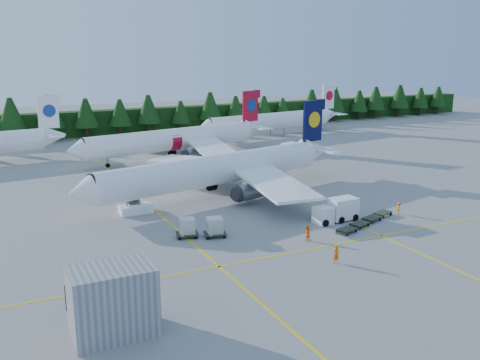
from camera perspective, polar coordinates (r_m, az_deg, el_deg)
name	(u,v)px	position (r m, az deg, el deg)	size (l,w,h in m)	color
ground	(307,228)	(63.50, 7.20, -5.09)	(320.00, 320.00, 0.00)	gray
taxi_stripe_a	(143,200)	(75.47, -10.27, -2.15)	(0.25, 120.00, 0.01)	yellow
taxi_stripe_b	(269,185)	(82.89, 3.12, -0.51)	(0.25, 120.00, 0.01)	yellow
taxi_stripe_cross	(338,244)	(58.89, 10.41, -6.74)	(80.00, 0.25, 0.01)	yellow
treeline_hedge	(128,121)	(137.30, -11.91, 6.17)	(220.00, 4.00, 6.00)	black
terminal_building	(113,301)	(40.86, -13.42, -12.45)	(6.00, 4.00, 5.20)	#94989D
airliner_navy	(210,171)	(75.28, -3.17, 0.95)	(42.31, 34.44, 12.47)	white
airliner_red	(169,140)	(102.77, -7.57, 4.23)	(41.01, 33.43, 12.04)	white
airliner_far_right	(267,121)	(128.55, 2.89, 6.26)	(40.43, 9.51, 11.80)	white
airstairs	(135,206)	(69.97, -11.16, -2.77)	(4.19, 5.68, 3.72)	white
service_truck	(336,210)	(66.05, 10.18, -3.21)	(5.84, 2.38, 2.77)	white
dolly_train	(366,221)	(66.00, 13.26, -4.23)	(10.68, 5.32, 0.13)	#2D3325
uld_pair	(201,226)	(59.78, -4.20, -4.96)	(5.62, 3.62, 1.85)	#2D3325
crew_a	(336,254)	(53.52, 10.24, -7.81)	(0.67, 0.44, 1.84)	#F56305
crew_b	(307,233)	(59.15, 7.14, -5.64)	(0.84, 0.65, 1.72)	#FF6B05
crew_c	(399,208)	(70.82, 16.59, -2.92)	(0.65, 0.44, 1.56)	orange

